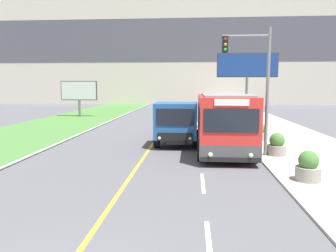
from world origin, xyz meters
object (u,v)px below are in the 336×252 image
Objects in this scene: planter_round_third at (259,133)px; billboard_small at (79,92)px; billboard_large at (247,68)px; planter_round_second at (277,145)px; traffic_light_mast at (255,76)px; planter_round_near at (308,167)px; dump_truck at (177,123)px; city_bus at (225,124)px.

billboard_small is at bearing 138.41° from planter_round_third.
billboard_large reaches higher than billboard_small.
billboard_large reaches higher than planter_round_second.
billboard_large reaches higher than traffic_light_mast.
billboard_large is at bearing 82.12° from traffic_light_mast.
planter_round_third is (-0.01, 8.69, 0.00)m from planter_round_near.
planter_round_second is (5.06, -3.06, -0.69)m from dump_truck.
billboard_large is 6.01× the size of planter_round_near.
planter_round_near is at bearing -55.57° from dump_truck.
city_bus is at bearing -53.10° from billboard_small.
planter_round_third is (16.63, -14.76, -2.21)m from billboard_small.
city_bus is 0.89× the size of billboard_large.
traffic_light_mast is at bearing -51.18° from billboard_small.
traffic_light_mast reaches higher than planter_round_third.
dump_truck is (-2.53, 2.72, -0.28)m from city_bus.
planter_round_second is at bearing -90.19° from planter_round_third.
dump_truck is 1.11× the size of traffic_light_mast.
traffic_light_mast is 5.58m from planter_round_near.
traffic_light_mast reaches higher than planter_round_near.
planter_round_second is 1.00× the size of planter_round_third.
dump_truck reaches higher than planter_round_third.
billboard_large reaches higher than city_bus.
billboard_large reaches higher than planter_round_third.
dump_truck is 1.05× the size of billboard_large.
planter_round_third is at bearing 14.22° from dump_truck.
billboard_large is at bearing 84.85° from planter_round_third.
billboard_small is (-11.56, 16.04, 1.52)m from dump_truck.
planter_round_second is (2.53, -0.34, -0.98)m from city_bus.
city_bus is at bearing 118.52° from planter_round_near.
billboard_small is at bearing 171.91° from billboard_large.
traffic_light_mast is (1.34, -0.41, 2.39)m from city_bus.
billboard_small is 3.66× the size of planter_round_near.
traffic_light_mast is 16.85m from billboard_large.
city_bus is 2.77m from traffic_light_mast.
billboard_small is 28.83m from planter_round_near.
city_bus is at bearing -47.08° from dump_truck.
traffic_light_mast reaches higher than city_bus.
billboard_large reaches higher than dump_truck.
planter_round_near and planter_round_third have the same top height.
billboard_small is at bearing 128.82° from traffic_light_mast.
billboard_large is 18.06m from billboard_small.
dump_truck is 19.83m from billboard_small.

